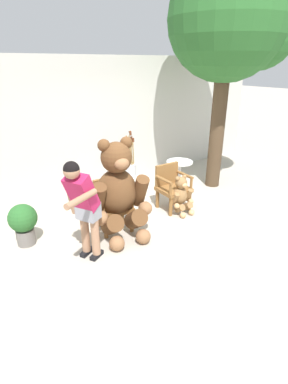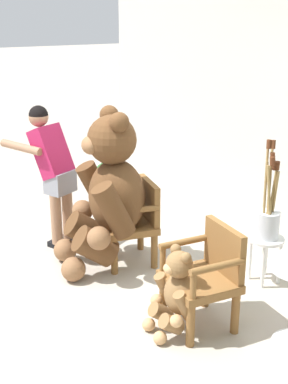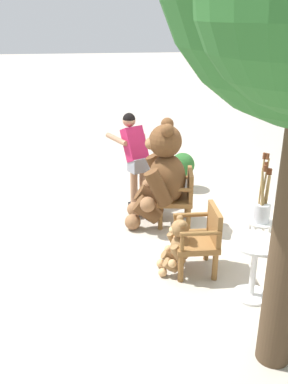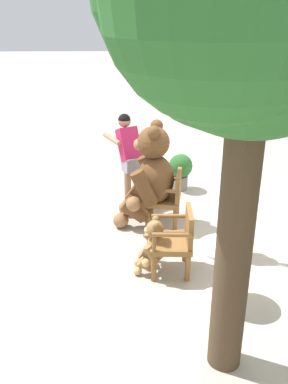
{
  "view_description": "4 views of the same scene",
  "coord_description": "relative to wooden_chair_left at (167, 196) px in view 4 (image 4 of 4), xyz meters",
  "views": [
    {
      "loc": [
        -2.91,
        -3.59,
        2.66
      ],
      "look_at": [
        -0.25,
        0.08,
        0.68
      ],
      "focal_mm": 28.0,
      "sensor_mm": 36.0,
      "label": 1
    },
    {
      "loc": [
        3.89,
        -1.84,
        2.56
      ],
      "look_at": [
        -0.28,
        0.35,
        0.89
      ],
      "focal_mm": 50.0,
      "sensor_mm": 36.0,
      "label": 2
    },
    {
      "loc": [
        5.2,
        -0.86,
        3.05
      ],
      "look_at": [
        0.28,
        -0.23,
        0.95
      ],
      "focal_mm": 40.0,
      "sensor_mm": 36.0,
      "label": 3
    },
    {
      "loc": [
        5.37,
        -0.1,
        3.14
      ],
      "look_at": [
        0.1,
        0.05,
        0.87
      ],
      "focal_mm": 40.0,
      "sensor_mm": 36.0,
      "label": 4
    }
  ],
  "objects": [
    {
      "name": "round_side_table",
      "position": [
        1.94,
        0.47,
        -0.01
      ],
      "size": [
        0.56,
        0.56,
        0.72
      ],
      "color": "white",
      "rests_on": "ground"
    },
    {
      "name": "wooden_chair_left",
      "position": [
        0.0,
        0.0,
        0.0
      ],
      "size": [
        0.64,
        0.61,
        0.86
      ],
      "color": "brown",
      "rests_on": "ground"
    },
    {
      "name": "teddy_bear_small",
      "position": [
        1.32,
        -0.28,
        -0.1
      ],
      "size": [
        0.45,
        0.43,
        0.75
      ],
      "color": "olive",
      "rests_on": "ground"
    },
    {
      "name": "brush_bucket",
      "position": [
        0.99,
        0.91,
        0.21
      ],
      "size": [
        0.22,
        0.22,
        0.96
      ],
      "color": "silver",
      "rests_on": "white_stool"
    },
    {
      "name": "white_stool",
      "position": [
        0.99,
        0.92,
        -0.11
      ],
      "size": [
        0.34,
        0.34,
        0.46
      ],
      "color": "white",
      "rests_on": "ground"
    },
    {
      "name": "ground_plane",
      "position": [
        0.66,
        -0.42,
        -0.46
      ],
      "size": [
        60.0,
        60.0,
        0.0
      ],
      "primitive_type": "plane",
      "color": "#B2A899"
    },
    {
      "name": "wooden_chair_right",
      "position": [
        1.33,
        0.0,
        0.0
      ],
      "size": [
        0.58,
        0.54,
        0.86
      ],
      "color": "brown",
      "rests_on": "ground"
    },
    {
      "name": "potted_plant",
      "position": [
        -1.38,
        0.36,
        -0.07
      ],
      "size": [
        0.44,
        0.44,
        0.68
      ],
      "color": "slate",
      "rests_on": "ground"
    },
    {
      "name": "teddy_bear_large",
      "position": [
        -0.02,
        -0.27,
        0.33
      ],
      "size": [
        1.0,
        0.99,
        1.62
      ],
      "color": "brown",
      "rests_on": "ground"
    },
    {
      "name": "person_visitor",
      "position": [
        -0.78,
        -0.58,
        0.45
      ],
      "size": [
        0.67,
        0.7,
        1.54
      ],
      "color": "black",
      "rests_on": "ground"
    }
  ]
}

